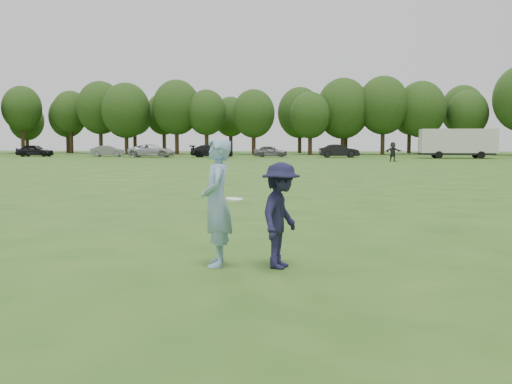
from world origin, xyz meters
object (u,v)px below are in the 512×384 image
at_px(car_a, 35,150).
at_px(car_c, 152,151).
at_px(car_d, 212,151).
at_px(car_e, 271,151).
at_px(defender, 281,215).
at_px(car_b, 108,151).
at_px(car_f, 339,151).
at_px(cargo_trailer, 458,142).
at_px(thrower, 217,202).
at_px(player_far_d, 393,152).

height_order(car_a, car_c, car_c).
bearing_deg(car_a, car_d, -93.70).
bearing_deg(car_c, car_e, -82.17).
xyz_separation_m(defender, car_b, (-25.54, 60.42, -0.16)).
relative_size(car_c, car_d, 1.09).
relative_size(car_b, car_f, 0.89).
bearing_deg(car_d, defender, -166.40).
bearing_deg(car_e, car_f, -95.49).
xyz_separation_m(car_b, car_e, (19.66, 0.30, 0.01)).
bearing_deg(car_f, car_e, 75.03).
distance_m(car_d, cargo_trailer, 27.49).
bearing_deg(car_a, thrower, -153.85).
xyz_separation_m(car_e, car_f, (7.93, -1.04, 0.08)).
distance_m(defender, car_b, 65.60).
bearing_deg(player_far_d, car_c, 136.62).
bearing_deg(defender, car_a, 44.62).
distance_m(car_e, car_f, 8.00).
bearing_deg(car_b, defender, -164.16).
bearing_deg(car_e, cargo_trailer, -94.36).
distance_m(defender, car_e, 61.01).
height_order(car_b, car_d, car_d).
bearing_deg(car_a, car_e, -90.42).
height_order(car_d, cargo_trailer, cargo_trailer).
bearing_deg(thrower, car_b, -167.52).
bearing_deg(defender, car_d, 26.60).
height_order(car_d, car_e, car_d).
height_order(car_a, car_d, car_a).
bearing_deg(car_b, car_e, -96.19).
bearing_deg(car_a, car_f, -92.66).
bearing_deg(car_f, car_c, 85.81).
distance_m(thrower, car_e, 60.89).
height_order(thrower, car_e, thrower).
relative_size(car_e, cargo_trailer, 0.44).
bearing_deg(car_b, car_a, 89.75).
relative_size(car_a, car_b, 1.07).
bearing_deg(cargo_trailer, car_b, 177.14).
xyz_separation_m(thrower, cargo_trailer, (15.90, 58.38, 0.76)).
height_order(car_a, car_e, car_a).
height_order(car_a, car_f, car_f).
bearing_deg(car_f, car_d, 84.56).
bearing_deg(car_b, car_f, -98.61).
bearing_deg(car_e, car_c, 101.51).
distance_m(car_c, car_f, 21.60).
distance_m(player_far_d, car_e, 18.30).
height_order(car_c, car_d, car_c).
xyz_separation_m(thrower, car_d, (-11.56, 59.13, -0.30)).
relative_size(car_d, cargo_trailer, 0.55).
relative_size(thrower, player_far_d, 1.12).
height_order(car_e, car_f, car_f).
relative_size(car_a, car_e, 1.10).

